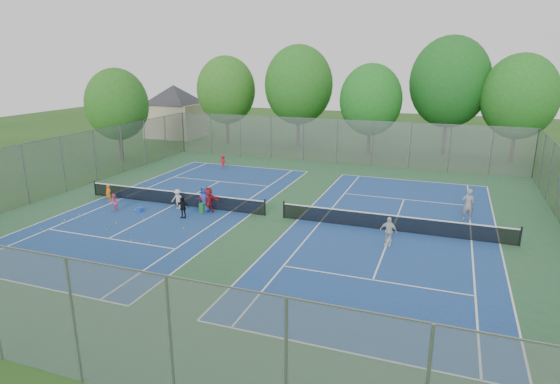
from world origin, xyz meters
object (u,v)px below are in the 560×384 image
at_px(net_right, 392,223).
at_px(ball_crate, 140,210).
at_px(ball_hopper, 203,208).
at_px(instructor, 468,205).
at_px(net_left, 174,198).

height_order(net_right, ball_crate, net_right).
distance_m(net_right, ball_crate, 15.37).
relative_size(ball_crate, ball_hopper, 0.51).
bearing_deg(instructor, net_left, 1.69).
distance_m(net_right, instructor, 5.20).
bearing_deg(instructor, ball_hopper, 6.23).
bearing_deg(instructor, ball_crate, 6.67).
relative_size(net_right, ball_crate, 40.01).
xyz_separation_m(net_left, net_right, (14.00, 0.00, 0.00)).
xyz_separation_m(net_right, instructor, (3.91, 3.39, 0.51)).
height_order(net_left, ball_crate, net_left).
xyz_separation_m(ball_crate, ball_hopper, (3.78, 1.19, 0.18)).
relative_size(ball_crate, instructor, 0.17).
bearing_deg(net_left, net_right, 0.00).
xyz_separation_m(ball_hopper, instructor, (15.37, 4.19, 0.65)).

